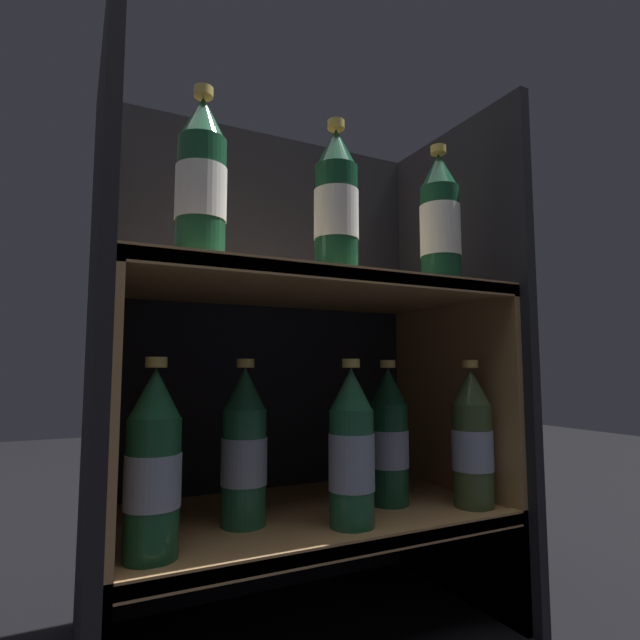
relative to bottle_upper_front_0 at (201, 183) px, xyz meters
name	(u,v)px	position (x,y,z in m)	size (l,w,h in m)	color
fridge_back_wall	(269,353)	(0.22, 0.31, -0.23)	(0.71, 0.02, 0.96)	black
fridge_side_left	(96,346)	(-0.12, 0.11, -0.23)	(0.02, 0.40, 0.96)	black
fridge_side_right	(456,353)	(0.56, 0.11, -0.23)	(0.02, 0.40, 0.96)	black
shelf_lower	(309,532)	(0.22, 0.10, -0.54)	(0.67, 0.36, 0.21)	#9E7547
shelf_upper	(308,376)	(0.22, 0.11, -0.28)	(0.67, 0.36, 0.60)	#9E7547
bottle_upper_front_0	(201,183)	(0.00, 0.00, 0.00)	(0.07, 0.07, 0.26)	#194C2D
bottle_upper_front_1	(336,205)	(0.22, 0.00, 0.00)	(0.07, 0.07, 0.26)	#144228
bottle_upper_front_2	(440,223)	(0.43, 0.00, 0.00)	(0.07, 0.07, 0.26)	#144228
bottle_lower_front_0	(153,467)	(-0.05, 0.00, -0.39)	(0.07, 0.07, 0.26)	#194C2D
bottle_lower_front_1	(351,451)	(0.25, 0.00, -0.39)	(0.07, 0.07, 0.26)	#1E5638
bottle_lower_front_2	(472,440)	(0.50, 0.00, -0.39)	(0.07, 0.07, 0.26)	#384C28
bottle_lower_back_0	(244,450)	(0.10, 0.08, -0.39)	(0.07, 0.07, 0.26)	#1E5638
bottle_lower_back_1	(389,439)	(0.37, 0.08, -0.39)	(0.07, 0.07, 0.26)	#144228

